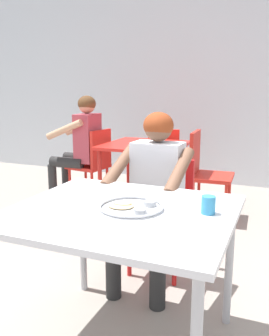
{
  "coord_description": "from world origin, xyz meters",
  "views": [
    {
      "loc": [
        0.77,
        -1.55,
        1.33
      ],
      "look_at": [
        0.03,
        0.24,
        0.9
      ],
      "focal_mm": 39.28,
      "sensor_mm": 36.0,
      "label": 1
    }
  ],
  "objects_px": {
    "chair_red_right": "(204,169)",
    "diner_foreground": "(153,184)",
    "table_foreground": "(122,224)",
    "chair_red_far": "(164,157)",
    "table_background_red": "(145,152)",
    "chair_red_left": "(94,161)",
    "chair_foreground": "(163,206)",
    "patron_background": "(81,140)",
    "drinking_cup": "(208,204)",
    "thali_tray": "(132,207)"
  },
  "relations": [
    {
      "from": "chair_foreground",
      "to": "chair_red_left",
      "type": "relative_size",
      "value": 0.95
    },
    {
      "from": "table_background_red",
      "to": "diner_foreground",
      "type": "bearing_deg",
      "value": -67.05
    },
    {
      "from": "chair_foreground",
      "to": "table_background_red",
      "type": "relative_size",
      "value": 0.94
    },
    {
      "from": "chair_red_right",
      "to": "diner_foreground",
      "type": "bearing_deg",
      "value": -92.38
    },
    {
      "from": "chair_foreground",
      "to": "table_foreground",
      "type": "bearing_deg",
      "value": -84.49
    },
    {
      "from": "thali_tray",
      "to": "chair_red_left",
      "type": "distance_m",
      "value": 2.55
    },
    {
      "from": "patron_background",
      "to": "chair_red_far",
      "type": "bearing_deg",
      "value": 34.92
    },
    {
      "from": "thali_tray",
      "to": "drinking_cup",
      "type": "relative_size",
      "value": 3.7
    },
    {
      "from": "chair_red_left",
      "to": "chair_red_right",
      "type": "relative_size",
      "value": 0.96
    },
    {
      "from": "chair_red_right",
      "to": "chair_red_far",
      "type": "relative_size",
      "value": 1.06
    },
    {
      "from": "thali_tray",
      "to": "chair_red_left",
      "type": "relative_size",
      "value": 0.37
    },
    {
      "from": "drinking_cup",
      "to": "chair_red_far",
      "type": "xyz_separation_m",
      "value": [
        -1.05,
        2.61,
        -0.31
      ]
    },
    {
      "from": "chair_red_right",
      "to": "chair_red_far",
      "type": "bearing_deg",
      "value": 136.07
    },
    {
      "from": "chair_foreground",
      "to": "diner_foreground",
      "type": "xyz_separation_m",
      "value": [
        -0.0,
        -0.22,
        0.22
      ]
    },
    {
      "from": "diner_foreground",
      "to": "chair_red_far",
      "type": "xyz_separation_m",
      "value": [
        -0.56,
        2.0,
        -0.21
      ]
    },
    {
      "from": "chair_red_far",
      "to": "diner_foreground",
      "type": "bearing_deg",
      "value": -74.23
    },
    {
      "from": "table_foreground",
      "to": "thali_tray",
      "type": "relative_size",
      "value": 3.36
    },
    {
      "from": "drinking_cup",
      "to": "table_background_red",
      "type": "height_order",
      "value": "drinking_cup"
    },
    {
      "from": "chair_foreground",
      "to": "chair_red_right",
      "type": "distance_m",
      "value": 1.18
    },
    {
      "from": "thali_tray",
      "to": "chair_red_far",
      "type": "xyz_separation_m",
      "value": [
        -0.7,
        2.68,
        -0.27
      ]
    },
    {
      "from": "diner_foreground",
      "to": "table_background_red",
      "type": "distance_m",
      "value": 1.55
    },
    {
      "from": "chair_red_left",
      "to": "chair_red_far",
      "type": "relative_size",
      "value": 1.02
    },
    {
      "from": "chair_red_right",
      "to": "patron_background",
      "type": "distance_m",
      "value": 1.47
    },
    {
      "from": "drinking_cup",
      "to": "table_background_red",
      "type": "distance_m",
      "value": 2.31
    },
    {
      "from": "table_background_red",
      "to": "chair_red_right",
      "type": "relative_size",
      "value": 0.96
    },
    {
      "from": "thali_tray",
      "to": "diner_foreground",
      "type": "bearing_deg",
      "value": 101.05
    },
    {
      "from": "chair_red_right",
      "to": "patron_background",
      "type": "xyz_separation_m",
      "value": [
        -1.45,
        0.02,
        0.22
      ]
    },
    {
      "from": "table_background_red",
      "to": "patron_background",
      "type": "height_order",
      "value": "patron_background"
    },
    {
      "from": "diner_foreground",
      "to": "chair_red_right",
      "type": "bearing_deg",
      "value": 87.62
    },
    {
      "from": "drinking_cup",
      "to": "table_background_red",
      "type": "bearing_deg",
      "value": 118.22
    },
    {
      "from": "diner_foreground",
      "to": "chair_red_far",
      "type": "distance_m",
      "value": 2.09
    },
    {
      "from": "table_foreground",
      "to": "table_background_red",
      "type": "distance_m",
      "value": 2.24
    },
    {
      "from": "drinking_cup",
      "to": "table_foreground",
      "type": "bearing_deg",
      "value": -166.59
    },
    {
      "from": "table_foreground",
      "to": "drinking_cup",
      "type": "height_order",
      "value": "drinking_cup"
    },
    {
      "from": "chair_foreground",
      "to": "patron_background",
      "type": "distance_m",
      "value": 1.86
    },
    {
      "from": "thali_tray",
      "to": "chair_red_right",
      "type": "distance_m",
      "value": 2.1
    },
    {
      "from": "table_foreground",
      "to": "chair_red_far",
      "type": "xyz_separation_m",
      "value": [
        -0.66,
        2.7,
        -0.19
      ]
    },
    {
      "from": "table_foreground",
      "to": "patron_background",
      "type": "height_order",
      "value": "patron_background"
    },
    {
      "from": "table_foreground",
      "to": "chair_red_right",
      "type": "height_order",
      "value": "chair_red_right"
    },
    {
      "from": "drinking_cup",
      "to": "diner_foreground",
      "type": "xyz_separation_m",
      "value": [
        -0.49,
        0.61,
        -0.1
      ]
    },
    {
      "from": "chair_red_far",
      "to": "thali_tray",
      "type": "bearing_deg",
      "value": -75.42
    },
    {
      "from": "chair_red_right",
      "to": "table_background_red",
      "type": "bearing_deg",
      "value": 177.78
    },
    {
      "from": "drinking_cup",
      "to": "chair_foreground",
      "type": "bearing_deg",
      "value": 120.45
    },
    {
      "from": "drinking_cup",
      "to": "chair_red_right",
      "type": "relative_size",
      "value": 0.09
    },
    {
      "from": "table_foreground",
      "to": "thali_tray",
      "type": "height_order",
      "value": "thali_tray"
    },
    {
      "from": "table_foreground",
      "to": "thali_tray",
      "type": "bearing_deg",
      "value": 25.01
    },
    {
      "from": "thali_tray",
      "to": "chair_red_left",
      "type": "bearing_deg",
      "value": 122.88
    },
    {
      "from": "chair_red_right",
      "to": "chair_red_left",
      "type": "bearing_deg",
      "value": 177.84
    },
    {
      "from": "table_background_red",
      "to": "chair_red_left",
      "type": "xyz_separation_m",
      "value": [
        -0.64,
        0.02,
        -0.16
      ]
    },
    {
      "from": "thali_tray",
      "to": "chair_red_far",
      "type": "distance_m",
      "value": 2.79
    }
  ]
}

